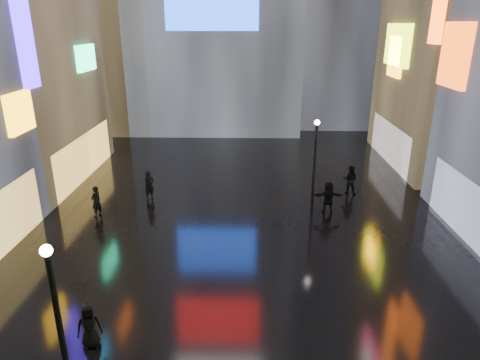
{
  "coord_description": "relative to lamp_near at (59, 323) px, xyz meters",
  "views": [
    {
      "loc": [
        0.34,
        -1.96,
        10.15
      ],
      "look_at": [
        0.0,
        12.0,
        5.0
      ],
      "focal_mm": 32.0,
      "sensor_mm": 36.0,
      "label": 1
    }
  ],
  "objects": [
    {
      "name": "pedestrian_8",
      "position": [
        -3.61,
        12.62,
        -2.05
      ],
      "size": [
        0.67,
        0.78,
        1.8
      ],
      "primitive_type": "imported",
      "rotation": [
        0.0,
        0.0,
        4.26
      ],
      "color": "black",
      "rests_on": "ground"
    },
    {
      "name": "pedestrian_7",
      "position": [
        11.14,
        16.42,
        -2.02
      ],
      "size": [
        1.08,
        0.96,
        1.84
      ],
      "primitive_type": "imported",
      "rotation": [
        0.0,
        0.0,
        2.8
      ],
      "color": "black",
      "rests_on": "ground"
    },
    {
      "name": "pedestrian_4",
      "position": [
        -0.39,
        2.52,
        -2.14
      ],
      "size": [
        0.91,
        0.75,
        1.61
      ],
      "primitive_type": "imported",
      "rotation": [
        0.0,
        0.0,
        0.35
      ],
      "color": "black",
      "rests_on": "ground"
    },
    {
      "name": "umbrella_2",
      "position": [
        -0.39,
        2.52,
        -0.87
      ],
      "size": [
        1.33,
        1.32,
        0.92
      ],
      "primitive_type": "imported",
      "rotation": [
        0.0,
        0.0,
        5.11
      ],
      "color": "black",
      "rests_on": "pedestrian_4"
    },
    {
      "name": "lamp_far",
      "position": [
        8.49,
        14.16,
        0.0
      ],
      "size": [
        0.3,
        0.3,
        5.2
      ],
      "color": "black",
      "rests_on": "ground"
    },
    {
      "name": "ground",
      "position": [
        4.5,
        13.11,
        -2.94
      ],
      "size": [
        140.0,
        140.0,
        0.0
      ],
      "primitive_type": "plane",
      "color": "black",
      "rests_on": "ground"
    },
    {
      "name": "pedestrian_6",
      "position": [
        -1.24,
        15.17,
        -2.04
      ],
      "size": [
        0.76,
        0.78,
        1.81
      ],
      "primitive_type": "imported",
      "rotation": [
        0.0,
        0.0,
        0.84
      ],
      "color": "black",
      "rests_on": "ground"
    },
    {
      "name": "pedestrian_5",
      "position": [
        9.28,
        13.5,
        -2.03
      ],
      "size": [
        1.71,
        0.59,
        1.83
      ],
      "primitive_type": "imported",
      "rotation": [
        0.0,
        0.0,
        3.17
      ],
      "color": "black",
      "rests_on": "ground"
    },
    {
      "name": "lamp_near",
      "position": [
        0.0,
        0.0,
        0.0
      ],
      "size": [
        0.3,
        0.3,
        5.2
      ],
      "color": "black",
      "rests_on": "ground"
    }
  ]
}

